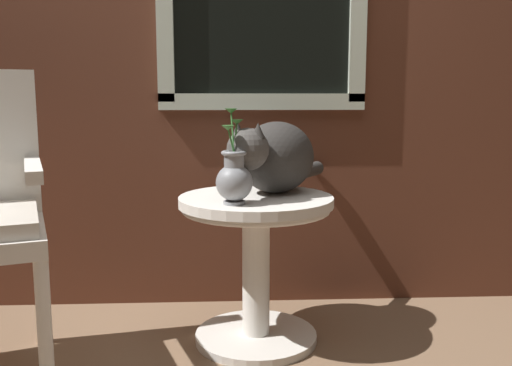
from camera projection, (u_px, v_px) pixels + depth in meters
name	position (u px, v px, depth m)	size (l,w,h in m)	color
back_wall	(225.00, 8.00, 2.37)	(4.00, 0.07, 2.60)	#562D1E
wicker_side_table	(256.00, 244.00, 2.08)	(0.57, 0.57, 0.56)	silver
cat	(274.00, 157.00, 2.11)	(0.44, 0.58, 0.28)	#33302D
pewter_vase_with_ivy	(234.00, 177.00, 1.89)	(0.13, 0.13, 0.32)	gray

